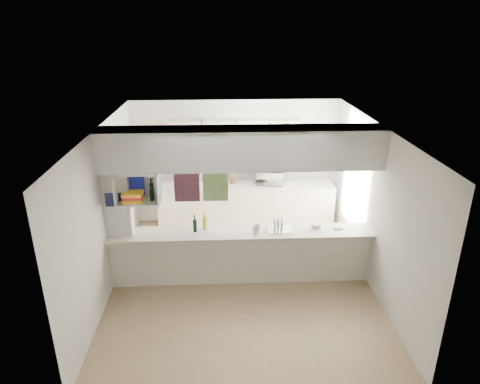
{
  "coord_description": "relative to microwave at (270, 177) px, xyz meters",
  "views": [
    {
      "loc": [
        -0.3,
        -6.07,
        4.04
      ],
      "look_at": [
        0.0,
        0.5,
        1.4
      ],
      "focal_mm": 32.0,
      "sensor_mm": 36.0,
      "label": 1
    }
  ],
  "objects": [
    {
      "name": "servery_partition",
      "position": [
        -0.87,
        -2.13,
        0.59
      ],
      "size": [
        4.2,
        0.5,
        2.6
      ],
      "color": "silver",
      "rests_on": "floor"
    },
    {
      "name": "wall_right",
      "position": [
        1.41,
        -2.13,
        0.23
      ],
      "size": [
        0.0,
        4.8,
        4.8
      ],
      "primitive_type": "plane",
      "rotation": [
        1.57,
        0.0,
        -1.57
      ],
      "color": "silver",
      "rests_on": "floor"
    },
    {
      "name": "wine_bottles",
      "position": [
        -1.35,
        -2.05,
        -0.04
      ],
      "size": [
        0.21,
        0.14,
        0.31
      ],
      "color": "black",
      "rests_on": "breakfast_bar"
    },
    {
      "name": "ceiling",
      "position": [
        -0.69,
        -2.13,
        1.53
      ],
      "size": [
        4.8,
        4.8,
        0.0
      ],
      "primitive_type": "plane",
      "color": "white",
      "rests_on": "wall_back"
    },
    {
      "name": "plastic_tubs",
      "position": [
        0.55,
        -2.05,
        -0.11
      ],
      "size": [
        0.49,
        0.18,
        0.07
      ],
      "color": "silver",
      "rests_on": "breakfast_bar"
    },
    {
      "name": "microwave",
      "position": [
        0.0,
        0.0,
        0.0
      ],
      "size": [
        0.59,
        0.45,
        0.3
      ],
      "primitive_type": "imported",
      "rotation": [
        0.0,
        0.0,
        2.97
      ],
      "color": "white",
      "rests_on": "bench_top"
    },
    {
      "name": "kitchen_run",
      "position": [
        -0.53,
        0.01,
        -0.24
      ],
      "size": [
        3.6,
        0.63,
        2.24
      ],
      "color": "silver",
      "rests_on": "floor"
    },
    {
      "name": "cup",
      "position": [
        -0.45,
        -2.15,
        -0.08
      ],
      "size": [
        0.16,
        0.16,
        0.1
      ],
      "primitive_type": "imported",
      "rotation": [
        0.0,
        0.0,
        0.22
      ],
      "color": "white",
      "rests_on": "dish_rack"
    },
    {
      "name": "utensil_jar",
      "position": [
        -1.08,
        0.02,
        -0.07
      ],
      "size": [
        0.11,
        0.11,
        0.15
      ],
      "primitive_type": "cylinder",
      "color": "black",
      "rests_on": "bench_top"
    },
    {
      "name": "wall_left",
      "position": [
        -2.79,
        -2.13,
        0.23
      ],
      "size": [
        0.0,
        4.8,
        4.8
      ],
      "primitive_type": "plane",
      "rotation": [
        1.57,
        0.0,
        1.57
      ],
      "color": "silver",
      "rests_on": "floor"
    },
    {
      "name": "knife_block",
      "position": [
        -0.77,
        0.05,
        -0.05
      ],
      "size": [
        0.1,
        0.08,
        0.2
      ],
      "primitive_type": "cube",
      "rotation": [
        0.0,
        0.0,
        -0.03
      ],
      "color": "#57361D",
      "rests_on": "bench_top"
    },
    {
      "name": "floor",
      "position": [
        -0.69,
        -2.13,
        -1.07
      ],
      "size": [
        4.8,
        4.8,
        0.0
      ],
      "primitive_type": "plane",
      "color": "#9B7E5A",
      "rests_on": "ground"
    },
    {
      "name": "wall_back",
      "position": [
        -0.69,
        0.27,
        0.23
      ],
      "size": [
        4.2,
        0.0,
        4.2
      ],
      "primitive_type": "plane",
      "rotation": [
        1.57,
        0.0,
        0.0
      ],
      "color": "silver",
      "rests_on": "floor"
    },
    {
      "name": "cubby_shelf",
      "position": [
        -2.26,
        -2.19,
        0.64
      ],
      "size": [
        0.65,
        0.35,
        0.5
      ],
      "color": "white",
      "rests_on": "bulkhead"
    },
    {
      "name": "dish_rack",
      "position": [
        -0.07,
        -2.09,
        -0.07
      ],
      "size": [
        0.4,
        0.3,
        0.21
      ],
      "rotation": [
        0.0,
        0.0,
        0.02
      ],
      "color": "silver",
      "rests_on": "breakfast_bar"
    },
    {
      "name": "bowl",
      "position": [
        -0.03,
        -0.04,
        0.18
      ],
      "size": [
        0.24,
        0.24,
        0.06
      ],
      "primitive_type": "imported",
      "color": "#0C128C",
      "rests_on": "microwave"
    }
  ]
}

